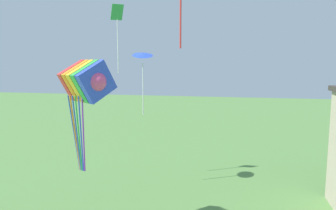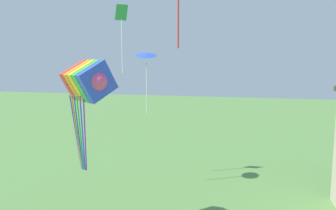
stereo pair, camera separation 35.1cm
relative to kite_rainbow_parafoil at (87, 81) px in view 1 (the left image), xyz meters
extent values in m
ellipsoid|color=#E54C8C|center=(0.00, 0.00, 0.02)|extent=(2.61, 2.50, 1.56)
cube|color=red|center=(-0.57, 0.42, 0.02)|extent=(1.18, 1.45, 1.59)
cube|color=orange|center=(-0.28, 0.21, 0.02)|extent=(1.18, 1.45, 1.59)
cube|color=yellow|center=(0.00, 0.00, 0.02)|extent=(1.18, 1.45, 1.59)
cube|color=green|center=(0.29, -0.21, 0.02)|extent=(1.18, 1.45, 1.59)
cube|color=blue|center=(0.58, -0.42, 0.02)|extent=(1.18, 1.45, 1.59)
cylinder|color=blue|center=(-0.55, -0.09, -2.02)|extent=(0.25, 0.45, 3.01)
cylinder|color=orange|center=(-0.49, -0.12, -2.02)|extent=(0.18, 0.47, 3.01)
cylinder|color=blue|center=(-0.41, -0.14, -2.02)|extent=(0.10, 0.48, 3.01)
cylinder|color=green|center=(-0.32, -0.16, -2.02)|extent=(0.10, 0.48, 3.01)
cylinder|color=blue|center=(-0.23, -0.17, -2.02)|extent=(0.18, 0.47, 3.01)
cylinder|color=purple|center=(-0.12, -0.18, -2.02)|extent=(0.25, 0.45, 3.01)
cone|color=blue|center=(0.71, 5.39, 1.08)|extent=(1.40, 1.39, 0.40)
cylinder|color=silver|center=(0.71, 5.39, -0.75)|extent=(0.05, 0.05, 2.78)
cube|color=green|center=(-0.90, 6.06, 3.40)|extent=(0.79, 0.75, 0.81)
cylinder|color=white|center=(-0.90, 6.06, 1.55)|extent=(0.05, 0.05, 2.96)
cylinder|color=red|center=(3.94, -2.43, 2.22)|extent=(0.05, 0.05, 2.21)
camera|label=1|loc=(5.34, -11.50, 0.80)|focal=35.00mm
camera|label=2|loc=(5.69, -11.43, 0.80)|focal=35.00mm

